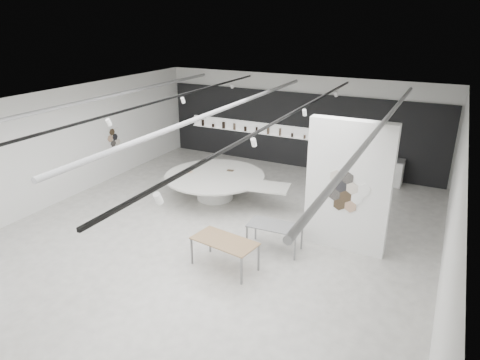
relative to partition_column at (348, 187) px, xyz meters
The scene contains 7 objects.
room 3.74m from the partition_column, 164.48° to the right, with size 12.02×14.02×3.82m.
back_wall_display 6.94m from the partition_column, 121.10° to the left, with size 11.80×0.27×3.10m.
partition_column is the anchor object (origin of this frame).
display_island 5.11m from the partition_column, 164.23° to the left, with size 4.80×3.99×0.88m.
sample_table_wood 3.56m from the partition_column, 135.79° to the right, with size 1.75×1.07×0.77m.
sample_table_stone 2.21m from the partition_column, 149.47° to the right, with size 1.48×0.79×0.74m.
kitchen_counter 5.67m from the partition_column, 90.01° to the left, with size 1.75×0.71×1.37m.
Camera 1 is at (5.65, -9.58, 6.03)m, focal length 32.00 mm.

